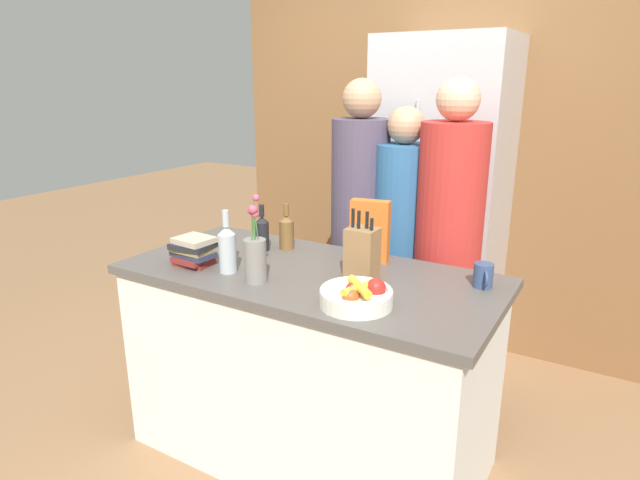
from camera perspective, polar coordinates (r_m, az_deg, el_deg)
ground_plane at (r=2.84m, az=-1.10°, el=-21.51°), size 14.00×14.00×0.00m
kitchen_island at (r=2.57m, az=-1.16°, el=-13.23°), size 1.68×0.80×0.94m
back_wall_wood at (r=3.70m, az=11.96°, el=9.32°), size 2.88×0.12×2.60m
refrigerator at (r=3.36m, az=12.61°, el=3.31°), size 0.74×0.63×2.00m
fruit_bowl at (r=2.01m, az=3.97°, el=-5.87°), size 0.28×0.28×0.11m
knife_block at (r=2.27m, az=4.50°, el=-1.36°), size 0.13×0.11×0.30m
flower_vase at (r=2.23m, az=-6.93°, el=-1.73°), size 0.09×0.09×0.38m
cereal_box at (r=2.48m, az=5.34°, el=0.96°), size 0.19×0.09×0.29m
coffee_mug at (r=2.28m, az=17.03°, el=-3.65°), size 0.08×0.11×0.10m
book_stack at (r=2.49m, az=-13.36°, el=-1.13°), size 0.20×0.16×0.13m
bottle_oil at (r=2.65m, az=-6.18°, el=0.81°), size 0.07×0.07×0.23m
bottle_vinegar at (r=2.36m, az=-9.87°, el=-0.85°), size 0.08×0.08×0.28m
bottle_wine at (r=2.67m, az=-3.60°, el=0.95°), size 0.07×0.07×0.23m
person_at_sink at (r=2.96m, az=4.21°, el=2.03°), size 0.31×0.31×1.76m
person_in_blue at (r=2.90m, az=8.61°, el=-0.11°), size 0.30×0.30×1.63m
person_in_red_tee at (r=2.75m, az=13.53°, el=0.40°), size 0.33×0.33×1.77m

